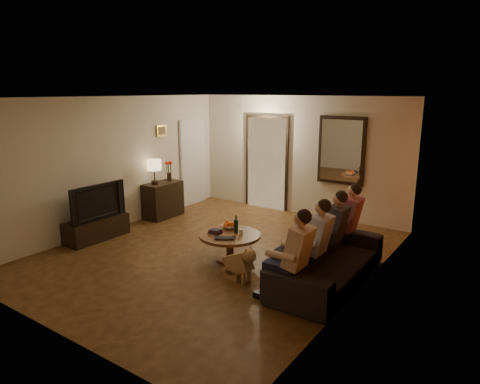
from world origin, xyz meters
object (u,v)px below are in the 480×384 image
Objects in this scene: sofa at (329,259)px; person_a at (294,261)px; table_lamp at (154,172)px; dresser at (163,200)px; tv at (94,201)px; bowl at (229,227)px; coffee_table at (230,247)px; person_b at (314,247)px; wine_bottle at (236,224)px; tv_stand at (97,229)px; laptop at (225,239)px; person_c at (331,235)px; dog at (238,262)px; person_d at (346,225)px.

sofa is 0.94m from person_a.
dresser is at bearing 90.00° from table_lamp.
tv reaches higher than bowl.
sofa is at bearing -80.23° from tv.
tv is 2.75m from coffee_table.
person_a and person_b have the same top height.
person_a is at bearing -29.21° from bowl.
person_b is (0.00, 0.60, 0.00)m from person_a.
bowl is (-0.18, 0.22, 0.26)m from coffee_table.
wine_bottle reaches higher than sofa.
tv_stand is 3.85× the size of wine_bottle.
person_a is (4.19, -0.16, -0.13)m from tv.
tv_stand is at bearing 154.75° from laptop.
table_lamp is 2.92m from coffee_table.
dresser is 0.72× the size of person_c.
coffee_table is 3.02× the size of laptop.
dresser is at bearing 158.45° from wine_bottle.
person_a is at bearing -24.49° from dresser.
person_a reaches higher than tv.
dresser is 1.78m from tv.
tv_stand is 4.35m from sofa.
table_lamp reaches higher than dog.
person_a is 1.00× the size of person_c.
table_lamp is 1.74m from tv_stand.
tv is 3.22m from dog.
tv is 4.32m from person_c.
person_d is 2.14× the size of dog.
tv_stand is 4.60× the size of bowl.
laptop is at bearing -83.74° from tv.
person_d is at bearing 25.94° from bowl.
tv reaches higher than coffee_table.
coffee_table is (2.64, 0.58, -0.50)m from tv.
wine_bottle reaches higher than dog.
person_d reaches higher than dog.
person_a is 1.98m from bowl.
wine_bottle is at bearing -147.30° from person_d.
tv is at bearing -90.00° from table_lamp.
sofa is 0.41m from person_c.
tv_stand is at bearing -158.63° from person_d.
dog is at bearing 121.02° from sofa.
person_b is 2.14× the size of dog.
table_lamp reaches higher than tv_stand.
table_lamp is 4.41m from sofa.
person_b is (4.19, -1.31, 0.22)m from dresser.
person_b is at bearing -90.00° from person_d.
person_b and person_d have the same top height.
person_b is 1.45m from laptop.
table_lamp reaches higher than person_d.
bowl is (-1.72, -0.84, -0.12)m from person_d.
dresser is at bearing 90.00° from tv_stand.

